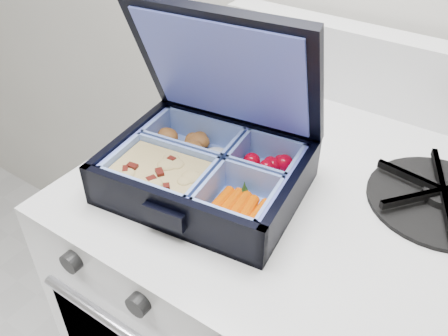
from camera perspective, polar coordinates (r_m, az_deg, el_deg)
The scene contains 4 objects.
bento_box at distance 0.61m, azimuth -2.20°, elevation -0.41°, with size 0.24×0.19×0.06m, color black, non-canonical shape.
burner_grate at distance 0.66m, azimuth 24.70°, elevation -2.90°, with size 0.18×0.18×0.03m, color black.
burner_grate_rear at distance 0.86m, azimuth 3.61°, elevation 10.13°, with size 0.16×0.16×0.02m, color black.
fork at distance 0.70m, azimuth 3.47°, elevation 2.64°, with size 0.02×0.16×0.01m, color silver, non-canonical shape.
Camera 1 is at (0.41, 1.23, 1.20)m, focal length 38.00 mm.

